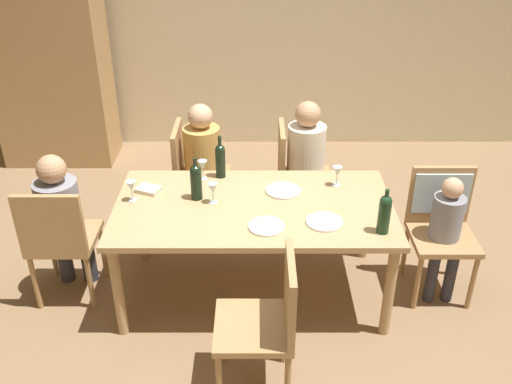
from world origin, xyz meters
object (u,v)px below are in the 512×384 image
Objects in this scene: person_man_bearded at (311,158)px; wine_glass_near_right at (134,187)px; dinner_plate_guest_left at (269,226)px; chair_far_left at (195,171)px; chair_far_right at (297,171)px; person_child_small at (448,229)px; chair_left_end at (62,236)px; person_woman_host at (208,158)px; armoire_cabinet at (51,56)px; dinner_plate_guest_right at (327,222)px; wine_bottle_dark_red at (387,213)px; wine_glass_near_left at (340,172)px; chair_right_end at (443,213)px; dining_table at (256,214)px; dinner_plate_host at (285,191)px; person_man_guest at (64,214)px; wine_bottle_short_olive at (198,181)px; chair_near at (271,317)px; wine_glass_far at (215,189)px; wine_glass_centre at (205,166)px; wine_bottle_tall_green at (223,159)px.

wine_glass_near_right is at bearing -57.10° from person_man_bearded.
chair_far_left is at bearing 117.02° from dinner_plate_guest_left.
chair_far_right is 1.34m from person_child_small.
person_man_bearded is 1.53m from wine_glass_near_right.
person_woman_host is at bearing 46.48° from chair_left_end.
armoire_cabinet is 2.52m from wine_glass_near_right.
wine_glass_near_right is at bearing 167.55° from dinner_plate_guest_right.
wine_bottle_dark_red is 0.64m from wine_glass_near_left.
chair_far_left is 1.98m from chair_right_end.
person_man_bearded reaches higher than person_woman_host.
dining_table is 7.58× the size of dinner_plate_host.
chair_left_end is 0.15m from person_man_guest.
armoire_cabinet reaches higher than dinner_plate_host.
armoire_cabinet is 2.37× the size of chair_far_right.
wine_bottle_short_olive reaches higher than dinner_plate_guest_right.
chair_far_left is 0.97m from person_man_bearded.
dinner_plate_guest_right is (1.77, -0.25, 0.10)m from person_man_guest.
armoire_cabinet is at bearing -131.83° from chair_far_left.
wine_glass_near_right is (1.21, -2.20, -0.26)m from armoire_cabinet.
wine_bottle_dark_red is (-0.52, -0.45, 0.28)m from chair_right_end.
chair_far_right reaches higher than wine_glass_near_left.
person_child_small is (1.23, 0.86, 0.03)m from chair_near.
chair_far_left is 1.32m from dinner_plate_guest_left.
chair_far_right is 6.17× the size of wine_glass_near_left.
person_woman_host reaches higher than dinner_plate_guest_left.
person_woman_host reaches higher than dinner_plate_guest_right.
dining_table is at bearing -137.84° from dinner_plate_host.
chair_near is 1.81m from person_man_bearded.
person_woman_host reaches higher than chair_right_end.
chair_right_end is 1.16m from person_man_bearded.
wine_glass_far is (0.55, -0.03, 0.00)m from wine_glass_near_right.
chair_far_right is 0.73m from wine_glass_near_left.
dining_table is 0.68m from wine_glass_near_left.
chair_far_left is 0.82× the size of person_woman_host.
person_man_guest is 3.64× the size of wine_bottle_dark_red.
chair_right_end is 6.17× the size of wine_glass_centre.
wine_bottle_short_olive is at bearing -114.55° from wine_bottle_tall_green.
dinner_plate_guest_left is at bearing -132.82° from wine_glass_near_left.
person_child_small reaches higher than wine_glass_far.
person_woman_host is at bearing -90.00° from person_man_bearded.
wine_glass_near_left is 1.44m from wine_glass_near_right.
person_child_small is at bearing -55.09° from chair_near.
wine_glass_near_right is at bearing -61.07° from armoire_cabinet.
wine_bottle_dark_red is (0.35, -1.21, 0.21)m from person_man_bearded.
chair_left_end is (0.72, -2.34, -0.56)m from armoire_cabinet.
person_woman_host is 0.85m from person_man_bearded.
chair_near is at bearing -75.64° from wine_bottle_tall_green.
dinner_plate_guest_left is (-1.24, -0.40, 0.15)m from chair_right_end.
wine_glass_far is at bearing -51.57° from armoire_cabinet.
chair_near is at bearing -84.38° from dining_table.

